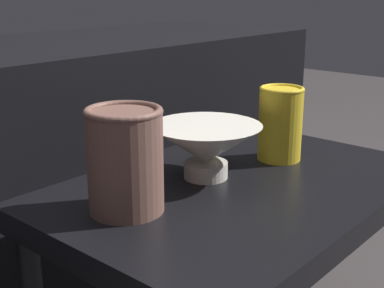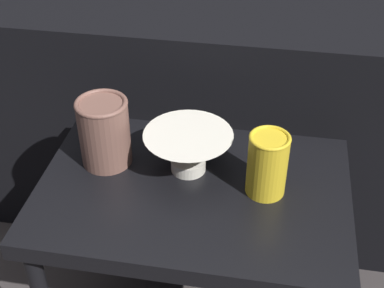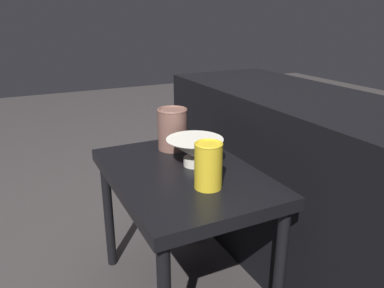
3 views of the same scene
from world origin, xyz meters
TOP-DOWN VIEW (x-y plane):
  - table at (0.00, 0.00)m, footprint 0.65×0.45m
  - couch_backdrop at (0.00, 0.53)m, footprint 1.39×0.50m
  - bowl at (-0.02, 0.05)m, footprint 0.19×0.19m
  - vase_textured_left at (-0.20, 0.05)m, footprint 0.11×0.11m
  - vase_colorful_right at (0.15, 0.01)m, footprint 0.08×0.08m

SIDE VIEW (x-z plane):
  - couch_backdrop at x=0.00m, z-range 0.00..0.69m
  - table at x=0.00m, z-range 0.19..0.68m
  - bowl at x=-0.02m, z-range 0.50..0.60m
  - vase_colorful_right at x=0.15m, z-range 0.49..0.63m
  - vase_textured_left at x=-0.20m, z-range 0.50..0.65m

